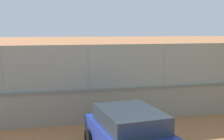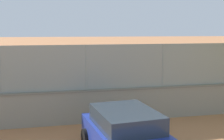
# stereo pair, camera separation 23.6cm
# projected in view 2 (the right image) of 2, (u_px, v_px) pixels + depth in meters

# --- Properties ---
(ground_plane) EXTENTS (260.00, 260.00, 0.00)m
(ground_plane) POSITION_uv_depth(u_px,v_px,m) (134.00, 73.00, 25.28)
(ground_plane) COLOR #B27247
(perimeter_wall) EXTENTS (32.77, 1.59, 1.35)m
(perimeter_wall) POSITION_uv_depth(u_px,v_px,m) (162.00, 102.00, 12.56)
(perimeter_wall) COLOR gray
(perimeter_wall) RESTS_ON ground_plane
(fence_panel_on_wall) EXTENTS (32.17, 1.29, 1.78)m
(fence_panel_on_wall) POSITION_uv_depth(u_px,v_px,m) (163.00, 65.00, 12.35)
(fence_panel_on_wall) COLOR gray
(fence_panel_on_wall) RESTS_ON perimeter_wall
(player_crossing_court) EXTENTS (0.99, 0.81, 1.53)m
(player_crossing_court) POSITION_uv_depth(u_px,v_px,m) (82.00, 75.00, 18.39)
(player_crossing_court) COLOR navy
(player_crossing_court) RESTS_ON ground_plane
(player_at_service_line) EXTENTS (1.22, 0.73, 1.66)m
(player_at_service_line) POSITION_uv_depth(u_px,v_px,m) (105.00, 62.00, 24.77)
(player_at_service_line) COLOR #B2B2B2
(player_at_service_line) RESTS_ON ground_plane
(sports_ball) EXTENTS (0.09, 0.09, 0.09)m
(sports_ball) POSITION_uv_depth(u_px,v_px,m) (82.00, 93.00, 17.26)
(sports_ball) COLOR white
(sports_ball) RESTS_ON ground_plane
(parked_car_blue) EXTENTS (2.42, 4.13, 1.45)m
(parked_car_blue) POSITION_uv_depth(u_px,v_px,m) (128.00, 135.00, 8.37)
(parked_car_blue) COLOR #23389E
(parked_car_blue) RESTS_ON ground_plane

